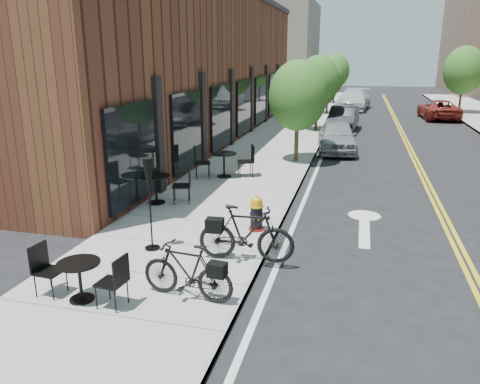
% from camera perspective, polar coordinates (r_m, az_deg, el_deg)
% --- Properties ---
extents(ground, '(120.00, 120.00, 0.00)m').
position_cam_1_polar(ground, '(9.86, 3.13, -8.01)').
color(ground, black).
rests_on(ground, ground).
extents(sidewalk_near, '(4.00, 70.00, 0.12)m').
position_cam_1_polar(sidewalk_near, '(19.59, 3.13, 4.51)').
color(sidewalk_near, '#9E9B93').
rests_on(sidewalk_near, ground).
extents(building_near, '(5.00, 28.00, 7.00)m').
position_cam_1_polar(building_near, '(24.26, -5.64, 14.91)').
color(building_near, '#4B2318').
rests_on(building_near, ground).
extents(bg_building_left, '(8.00, 14.00, 10.00)m').
position_cam_1_polar(bg_building_left, '(57.65, 4.84, 17.18)').
color(bg_building_left, '#726656').
rests_on(bg_building_left, ground).
extents(tree_near_a, '(2.20, 2.20, 3.81)m').
position_cam_1_polar(tree_near_a, '(18.03, 7.08, 11.57)').
color(tree_near_a, '#382B1E').
rests_on(tree_near_a, sidewalk_near).
extents(tree_near_b, '(2.30, 2.30, 3.98)m').
position_cam_1_polar(tree_near_b, '(25.96, 9.46, 13.13)').
color(tree_near_b, '#382B1E').
rests_on(tree_near_b, sidewalk_near).
extents(tree_near_c, '(2.10, 2.10, 3.67)m').
position_cam_1_polar(tree_near_c, '(33.94, 10.71, 13.45)').
color(tree_near_c, '#382B1E').
rests_on(tree_near_c, sidewalk_near).
extents(tree_near_d, '(2.40, 2.40, 4.11)m').
position_cam_1_polar(tree_near_d, '(41.90, 11.52, 14.25)').
color(tree_near_d, '#382B1E').
rests_on(tree_near_d, sidewalk_near).
extents(tree_far_c, '(2.80, 2.80, 4.62)m').
position_cam_1_polar(tree_far_c, '(37.48, 25.64, 13.23)').
color(tree_far_c, '#382B1E').
rests_on(tree_far_c, sidewalk_far).
extents(fire_hydrant, '(0.45, 0.45, 0.84)m').
position_cam_1_polar(fire_hydrant, '(10.89, 2.02, -2.67)').
color(fire_hydrant, maroon).
rests_on(fire_hydrant, sidewalk_near).
extents(bicycle_left, '(1.69, 0.66, 0.99)m').
position_cam_1_polar(bicycle_left, '(7.92, -6.46, -9.54)').
color(bicycle_left, black).
rests_on(bicycle_left, sidewalk_near).
extents(bicycle_right, '(1.94, 0.66, 1.15)m').
position_cam_1_polar(bicycle_right, '(9.20, 0.75, -5.12)').
color(bicycle_right, black).
rests_on(bicycle_right, sidewalk_near).
extents(bistro_set_a, '(1.67, 0.77, 0.89)m').
position_cam_1_polar(bistro_set_a, '(8.27, -18.97, -9.60)').
color(bistro_set_a, black).
rests_on(bistro_set_a, sidewalk_near).
extents(bistro_set_b, '(1.94, 1.04, 1.02)m').
position_cam_1_polar(bistro_set_b, '(13.04, -10.23, 0.83)').
color(bistro_set_b, black).
rests_on(bistro_set_b, sidewalk_near).
extents(bistro_set_c, '(2.00, 1.18, 1.06)m').
position_cam_1_polar(bistro_set_c, '(15.69, -1.96, 3.77)').
color(bistro_set_c, black).
rests_on(bistro_set_c, sidewalk_near).
extents(patio_umbrella, '(0.32, 0.32, 1.96)m').
position_cam_1_polar(patio_umbrella, '(9.69, -11.04, 0.88)').
color(patio_umbrella, black).
rests_on(patio_umbrella, sidewalk_near).
extents(parked_car_a, '(1.98, 4.09, 1.35)m').
position_cam_1_polar(parked_car_a, '(20.89, 11.73, 6.65)').
color(parked_car_a, gray).
rests_on(parked_car_a, ground).
extents(parked_car_b, '(1.69, 4.19, 1.35)m').
position_cam_1_polar(parked_car_b, '(26.84, 12.46, 8.69)').
color(parked_car_b, black).
rests_on(parked_car_b, ground).
extents(parked_car_c, '(2.83, 5.65, 1.57)m').
position_cam_1_polar(parked_car_c, '(37.87, 13.68, 10.90)').
color(parked_car_c, silver).
rests_on(parked_car_c, ground).
extents(parked_car_far, '(2.40, 4.71, 1.27)m').
position_cam_1_polar(parked_car_far, '(33.89, 23.04, 9.24)').
color(parked_car_far, maroon).
rests_on(parked_car_far, ground).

